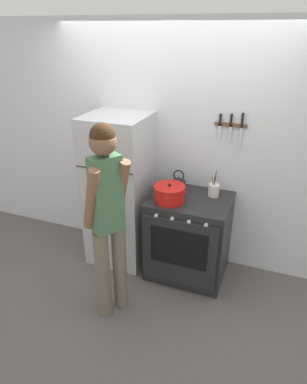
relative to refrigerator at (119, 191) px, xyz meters
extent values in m
plane|color=#5B5654|center=(0.50, 0.31, -0.83)|extent=(14.00, 14.00, 0.00)
cube|color=silver|center=(0.50, 0.34, 0.44)|extent=(10.00, 0.06, 2.55)
cube|color=#B7BABF|center=(0.00, 0.00, 0.00)|extent=(0.63, 0.61, 1.66)
cube|color=#2D2D2D|center=(0.00, -0.31, 0.37)|extent=(0.62, 0.01, 0.01)
cylinder|color=#B2B5BA|center=(0.20, -0.32, -0.10)|extent=(0.02, 0.02, 0.53)
cube|color=#232326|center=(0.80, -0.02, -0.38)|extent=(0.80, 0.65, 0.90)
cube|color=black|center=(0.80, -0.02, 0.06)|extent=(0.79, 0.63, 0.02)
cube|color=black|center=(0.80, -0.31, -0.39)|extent=(0.70, 0.05, 0.68)
cylinder|color=black|center=(0.62, -0.15, 0.06)|extent=(0.21, 0.21, 0.01)
cylinder|color=black|center=(0.98, -0.15, 0.06)|extent=(0.21, 0.21, 0.01)
cylinder|color=black|center=(0.62, 0.11, 0.06)|extent=(0.21, 0.21, 0.01)
cylinder|color=black|center=(0.98, 0.11, 0.06)|extent=(0.21, 0.21, 0.01)
cylinder|color=silver|center=(0.56, -0.35, 0.00)|extent=(0.04, 0.02, 0.04)
cylinder|color=silver|center=(0.72, -0.35, 0.00)|extent=(0.04, 0.02, 0.04)
cylinder|color=silver|center=(0.88, -0.35, 0.00)|extent=(0.04, 0.02, 0.04)
cylinder|color=silver|center=(1.04, -0.35, 0.00)|extent=(0.04, 0.02, 0.04)
cube|color=#232326|center=(0.80, -0.36, -0.37)|extent=(0.74, 0.03, 0.72)
cube|color=black|center=(0.80, -0.38, -0.30)|extent=(0.57, 0.01, 0.40)
cylinder|color=red|center=(0.62, -0.15, 0.14)|extent=(0.30, 0.30, 0.14)
cylinder|color=red|center=(0.62, -0.15, 0.22)|extent=(0.31, 0.31, 0.02)
sphere|color=black|center=(0.62, -0.15, 0.24)|extent=(0.03, 0.03, 0.03)
cylinder|color=red|center=(0.46, -0.15, 0.19)|extent=(0.03, 0.02, 0.02)
cylinder|color=red|center=(0.78, -0.15, 0.19)|extent=(0.03, 0.02, 0.02)
cylinder|color=black|center=(0.63, 0.11, 0.12)|extent=(0.15, 0.15, 0.11)
cone|color=black|center=(0.63, 0.11, 0.19)|extent=(0.14, 0.14, 0.03)
sphere|color=black|center=(0.63, 0.11, 0.22)|extent=(0.02, 0.02, 0.02)
cone|color=black|center=(0.71, 0.11, 0.13)|extent=(0.09, 0.03, 0.07)
torus|color=black|center=(0.63, 0.11, 0.24)|extent=(0.12, 0.01, 0.12)
cylinder|color=silver|center=(1.00, 0.12, 0.13)|extent=(0.11, 0.11, 0.13)
cylinder|color=#9E7547|center=(0.99, 0.11, 0.19)|extent=(0.03, 0.02, 0.20)
cylinder|color=#232326|center=(1.00, 0.12, 0.19)|extent=(0.03, 0.03, 0.20)
cylinder|color=#B2B5BA|center=(1.00, 0.14, 0.18)|extent=(0.03, 0.05, 0.17)
cylinder|color=#4C4C51|center=(1.01, 0.12, 0.22)|extent=(0.03, 0.05, 0.25)
cylinder|color=#6B6051|center=(0.26, -0.89, -0.39)|extent=(0.13, 0.13, 0.89)
cylinder|color=#6B6051|center=(0.35, -0.75, -0.39)|extent=(0.13, 0.13, 0.89)
cube|color=#47704C|center=(0.31, -0.82, 0.39)|extent=(0.25, 0.29, 0.67)
cylinder|color=brown|center=(0.23, -0.94, 0.39)|extent=(0.27, 0.22, 0.59)
cylinder|color=brown|center=(0.38, -0.70, 0.39)|extent=(0.27, 0.22, 0.59)
sphere|color=brown|center=(0.31, -0.82, 0.83)|extent=(0.21, 0.21, 0.21)
sphere|color=#382314|center=(0.31, -0.82, 0.88)|extent=(0.20, 0.20, 0.20)
cube|color=brown|center=(1.08, 0.29, 0.76)|extent=(0.31, 0.02, 0.03)
cube|color=silver|center=(0.98, 0.29, 0.69)|extent=(0.03, 0.00, 0.15)
cube|color=black|center=(0.98, 0.28, 0.82)|extent=(0.02, 0.02, 0.10)
cube|color=silver|center=(1.08, 0.29, 0.68)|extent=(0.03, 0.00, 0.17)
cube|color=black|center=(1.08, 0.28, 0.82)|extent=(0.02, 0.02, 0.11)
cube|color=silver|center=(1.19, 0.29, 0.65)|extent=(0.02, 0.00, 0.23)
cube|color=black|center=(1.19, 0.28, 0.83)|extent=(0.02, 0.02, 0.13)
camera|label=1|loc=(1.55, -3.00, 1.62)|focal=32.00mm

